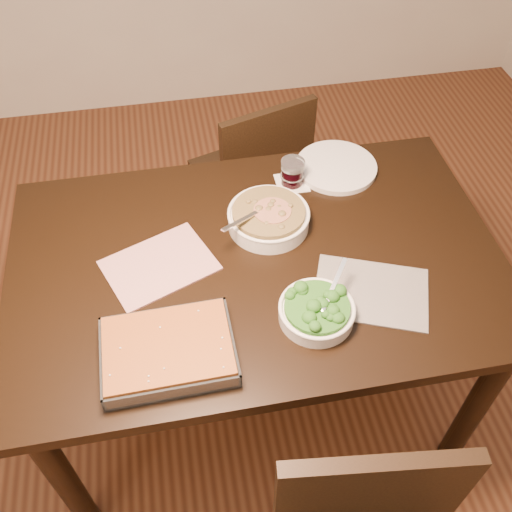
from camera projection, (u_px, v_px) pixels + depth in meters
ground at (256, 387)px, 2.18m from camera, size 4.00×4.00×0.00m
table at (257, 279)px, 1.69m from camera, size 1.40×0.90×0.75m
magazine_a at (159, 265)px, 1.60m from camera, size 0.35×0.31×0.01m
magazine_b at (371, 292)px, 1.54m from camera, size 0.36×0.31×0.01m
coaster at (292, 183)px, 1.83m from camera, size 0.10×0.10×0.00m
stew_bowl at (269, 217)px, 1.68m from camera, size 0.24×0.24×0.09m
broccoli_bowl at (317, 311)px, 1.46m from camera, size 0.20×0.21×0.08m
baking_dish at (168, 351)px, 1.38m from camera, size 0.33×0.24×0.06m
wine_tumbler at (292, 172)px, 1.80m from camera, size 0.08×0.08×0.09m
dinner_plate at (336, 167)px, 1.87m from camera, size 0.27×0.27×0.02m
chair_far at (256, 174)px, 2.32m from camera, size 0.48×0.48×0.82m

